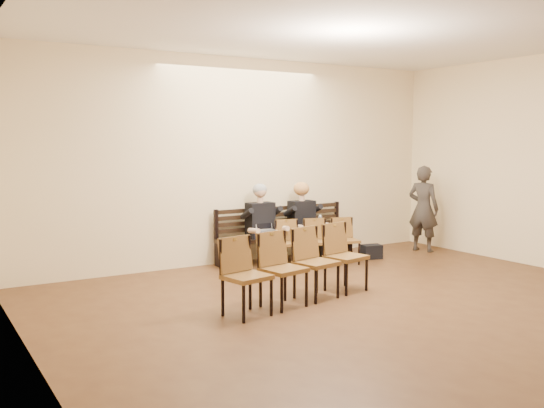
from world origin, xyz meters
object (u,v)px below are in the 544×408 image
Objects in this scene: bench at (286,247)px; seated_woman at (305,223)px; seated_man at (263,225)px; laptop at (268,233)px; water_bottle at (320,229)px; chair_row_back at (300,266)px; passerby at (423,202)px; chair_row_front at (318,242)px; bag at (372,252)px.

bench is 0.54m from seated_woman.
seated_man reaches higher than laptop.
chair_row_back is (-1.80, -2.06, -0.09)m from water_bottle.
passerby reaches higher than laptop.
laptop is (-0.55, -0.28, 0.34)m from bench.
bench is 1.84× the size of chair_row_front.
bag is 1.19m from chair_row_front.
seated_woman is 2.45m from passerby.
chair_row_front is at bearing -37.81° from laptop.
laptop is at bearing -152.96° from bench.
chair_row_front is (-0.09, -0.53, -0.25)m from seated_woman.
passerby is (2.39, -0.48, 0.29)m from seated_woman.
laptop is 1.33× the size of water_bottle.
chair_row_back reaches higher than chair_row_front.
seated_man is at bearing 180.00° from seated_woman.
laptop is 0.22× the size of chair_row_front.
chair_row_front is at bearing -71.36° from bench.
seated_man reaches higher than bench.
chair_row_front is at bearing 70.25° from passerby.
bag is 0.18× the size of passerby.
chair_row_front is (-2.48, -0.05, -0.54)m from passerby.
seated_woman is at bearing 43.07° from chair_row_back.
chair_row_back reaches higher than bag.
seated_man is 0.97× the size of chair_row_front.
bag is 1.55m from passerby.
passerby is at bearing -8.43° from seated_man.
chair_row_front is (0.76, -0.53, -0.29)m from seated_man.
laptop is at bearing 173.54° from water_bottle.
seated_woman is at bearing 95.88° from chair_row_front.
bench is 2.81m from chair_row_back.
water_bottle is (0.45, -0.39, 0.34)m from bench.
laptop reaches higher than bench.
laptop is at bearing -169.47° from seated_woman.
seated_woman reaches higher than bench.
passerby reaches higher than chair_row_back.
chair_row_front reaches higher than bag.
seated_man is 0.85m from seated_woman.
seated_man is 2.48m from chair_row_back.
seated_woman is 2.87m from chair_row_back.
laptop is at bearing 168.38° from bag.
chair_row_back is at bearing -131.14° from water_bottle.
laptop is 0.13× the size of chair_row_back.
water_bottle is at bearing -15.36° from seated_man.
chair_row_front is 0.61× the size of chair_row_back.
water_bottle reaches higher than laptop.
passerby is at bearing -17.61° from laptop.
water_bottle is 0.69× the size of bag.
chair_row_back is at bearing -125.48° from seated_woman.
bag is 0.24× the size of chair_row_front.
bench reaches higher than bag.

